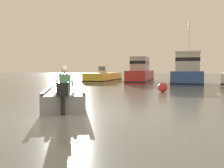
{
  "coord_description": "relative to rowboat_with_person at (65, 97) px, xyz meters",
  "views": [
    {
      "loc": [
        3.03,
        -5.05,
        1.09
      ],
      "look_at": [
        -0.66,
        2.99,
        0.55
      ],
      "focal_mm": 38.53,
      "sensor_mm": 36.0,
      "label": 1
    }
  ],
  "objects": [
    {
      "name": "ground_plane",
      "position": [
        1.35,
        -1.04,
        -0.25
      ],
      "size": [
        120.0,
        120.0,
        0.0
      ],
      "primitive_type": "plane",
      "color": "slate"
    },
    {
      "name": "rowboat_with_person",
      "position": [
        0.0,
        0.0,
        0.0
      ],
      "size": [
        2.64,
        3.37,
        1.19
      ],
      "color": "gray",
      "rests_on": "ground"
    },
    {
      "name": "moored_boat_yellow",
      "position": [
        -5.36,
        13.49,
        0.11
      ],
      "size": [
        2.75,
        6.47,
        1.35
      ],
      "color": "gold",
      "rests_on": "ground"
    },
    {
      "name": "moored_boat_red",
      "position": [
        -1.79,
        13.12,
        0.53
      ],
      "size": [
        2.6,
        6.52,
        2.1
      ],
      "color": "#B72D28",
      "rests_on": "ground"
    },
    {
      "name": "moored_boat_blue",
      "position": [
        2.1,
        12.37,
        0.61
      ],
      "size": [
        2.67,
        6.38,
        4.62
      ],
      "color": "#2D519E",
      "rests_on": "ground"
    },
    {
      "name": "mooring_buoy",
      "position": [
        1.84,
        5.2,
        -0.02
      ],
      "size": [
        0.46,
        0.46,
        0.46
      ],
      "primitive_type": "sphere",
      "color": "red",
      "rests_on": "ground"
    }
  ]
}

